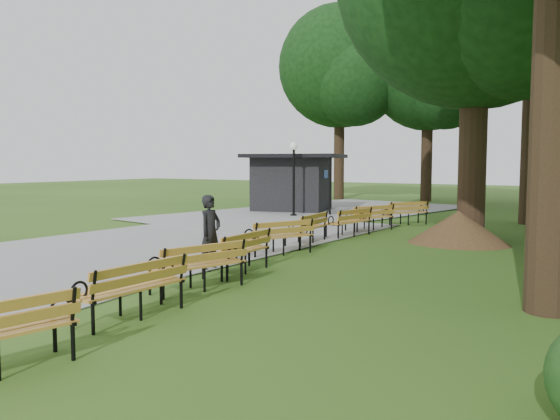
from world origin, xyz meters
The scene contains 14 objects.
ground centered at (0.00, 0.00, 0.00)m, with size 100.00×100.00×0.00m, color #2F5819.
path centered at (-4.00, 3.00, 0.03)m, with size 12.00×38.00×0.06m, color gray.
person centered at (-0.22, 0.77, 0.79)m, with size 0.58×0.38×1.58m, color black.
kiosk centered at (-6.21, 14.15, 1.31)m, with size 4.19×3.64×2.62m, color black, non-canonical shape.
lamp_post centered at (-4.70, 11.77, 2.22)m, with size 0.32×0.32×3.08m.
dirt_mound centered at (3.17, 7.44, 0.46)m, with size 2.33×2.33×0.92m, color #47301C.
bench_1 centered at (1.11, -2.73, 0.44)m, with size 1.90×0.64×0.88m, color #C1832C, non-canonical shape.
bench_2 centered at (0.75, -0.81, 0.44)m, with size 1.90×0.64×0.88m, color #C1832C, non-canonical shape.
bench_3 centered at (0.43, 0.79, 0.44)m, with size 1.90×0.64×0.88m, color #C1832C, non-canonical shape.
bench_4 centered at (-0.09, 3.23, 0.44)m, with size 1.90×0.64×0.88m, color #C1832C, non-canonical shape.
bench_5 centered at (-0.40, 5.15, 0.44)m, with size 1.90×0.64×0.88m, color #C1832C, non-canonical shape.
bench_6 centered at (-0.10, 7.26, 0.44)m, with size 1.90×0.64×0.88m, color #C1832C, non-canonical shape.
bench_7 centered at (-0.13, 8.92, 0.44)m, with size 1.90×0.64×0.88m, color #C1832C, non-canonical shape.
bench_8 centered at (0.25, 11.28, 0.44)m, with size 1.90×0.64×0.88m, color #C1832C, non-canonical shape.
Camera 1 is at (7.24, -8.44, 2.26)m, focal length 36.40 mm.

